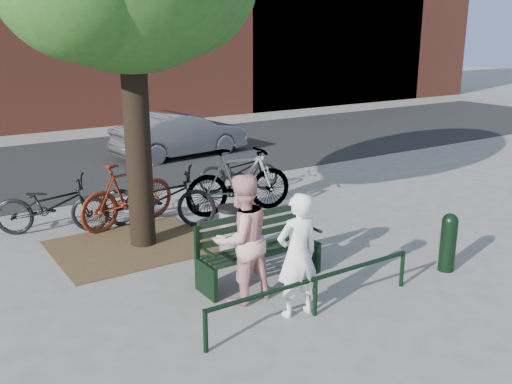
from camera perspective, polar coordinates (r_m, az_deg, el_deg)
ground at (r=7.99m, az=0.39°, el=-8.83°), size 90.00×90.00×0.00m
dirt_pit at (r=9.39m, az=-12.30°, el=-5.29°), size 2.40×2.00×0.02m
road at (r=15.45m, az=-17.43°, el=2.65°), size 40.00×7.00×0.01m
park_bench at (r=7.86m, az=0.07°, el=-5.46°), size 1.74×0.54×0.97m
guard_railing at (r=6.95m, az=5.97°, el=-9.20°), size 3.06×0.06×0.51m
person_left at (r=6.81m, az=4.17°, el=-6.32°), size 0.58×0.40×1.54m
person_right at (r=7.13m, az=-1.44°, el=-4.72°), size 0.86×0.69×1.66m
bollard at (r=8.59m, az=18.68°, el=-4.59°), size 0.23×0.23×0.86m
litter_bin at (r=8.57m, az=-2.47°, el=-4.08°), size 0.40×0.40×0.82m
bicycle_a at (r=10.23m, az=-19.75°, el=-1.24°), size 1.98×1.39×0.99m
bicycle_b at (r=10.24m, az=-12.68°, el=-0.18°), size 2.00×1.00×1.15m
bicycle_c at (r=10.09m, az=-9.74°, el=-0.54°), size 2.06×1.73×1.06m
bicycle_d at (r=10.67m, az=-1.70°, el=1.13°), size 2.16×0.93×1.26m
bicycle_e at (r=12.19m, az=-1.76°, el=2.15°), size 1.84×1.13×0.91m
parked_car at (r=15.76m, az=-7.55°, el=5.73°), size 3.82×1.67×1.22m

